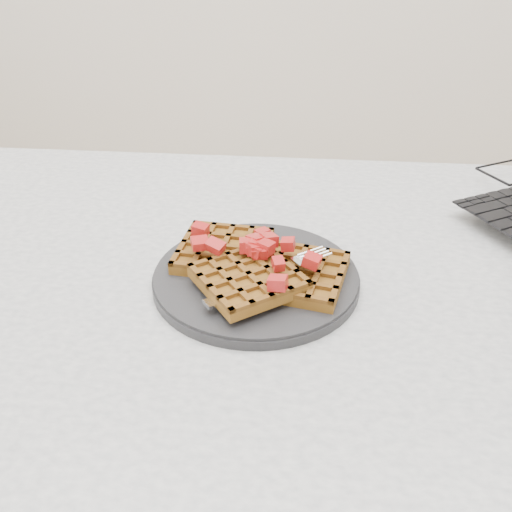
% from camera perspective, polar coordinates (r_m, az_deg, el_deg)
% --- Properties ---
extents(table, '(1.20, 0.80, 0.75)m').
position_cam_1_polar(table, '(0.80, 4.34, -9.01)').
color(table, silver).
rests_on(table, ground).
extents(plate, '(0.26, 0.26, 0.02)m').
position_cam_1_polar(plate, '(0.71, 0.00, -2.18)').
color(plate, black).
rests_on(plate, table).
extents(waffles, '(0.22, 0.21, 0.03)m').
position_cam_1_polar(waffles, '(0.70, -0.02, -1.05)').
color(waffles, brown).
rests_on(waffles, plate).
extents(strawberry_pile, '(0.15, 0.15, 0.02)m').
position_cam_1_polar(strawberry_pile, '(0.69, 0.00, 0.99)').
color(strawberry_pile, maroon).
rests_on(strawberry_pile, waffles).
extents(fork, '(0.16, 0.13, 0.02)m').
position_cam_1_polar(fork, '(0.68, 2.23, -2.60)').
color(fork, silver).
rests_on(fork, plate).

